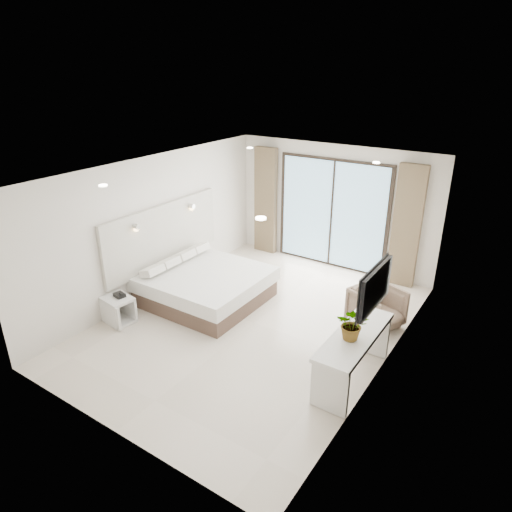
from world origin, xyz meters
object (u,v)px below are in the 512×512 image
(bed, at_px, (205,286))
(armchair, at_px, (377,306))
(nightstand, at_px, (118,310))
(console_desk, at_px, (354,346))

(bed, bearing_deg, armchair, 16.52)
(bed, relative_size, nightstand, 3.67)
(bed, height_order, armchair, armchair)
(nightstand, relative_size, console_desk, 0.33)
(armchair, bearing_deg, console_desk, -149.70)
(nightstand, bearing_deg, armchair, 40.21)
(nightstand, height_order, armchair, armchair)
(nightstand, distance_m, console_desk, 4.14)
(bed, xyz_separation_m, console_desk, (3.29, -0.71, 0.26))
(bed, height_order, nightstand, bed)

